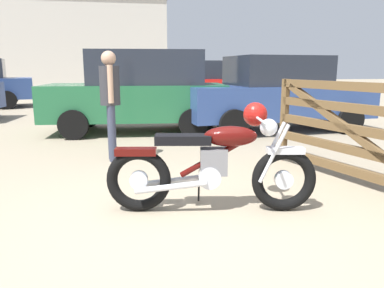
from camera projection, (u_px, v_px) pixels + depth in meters
The scene contains 9 objects.
ground_plane at pixel (195, 226), 3.36m from camera, with size 80.00×80.00×0.00m, color gray.
vintage_motorcycle at pixel (217, 162), 3.65m from camera, with size 2.06×0.72×1.07m.
timber_gate at pixel (369, 129), 4.34m from camera, with size 0.75×2.49×1.60m.
bystander at pixel (110, 94), 5.58m from camera, with size 0.30×0.46×1.66m.
white_estate_far at pixel (202, 84), 13.68m from camera, with size 4.36×2.26×1.67m.
dark_sedan_left at pixel (275, 94), 8.37m from camera, with size 4.28×2.08×1.67m.
silver_sedan_mid at pixel (139, 91), 8.17m from camera, with size 4.08×2.20×1.78m.
blue_hatchback_right at pixel (244, 78), 18.25m from camera, with size 4.94×2.60×1.74m.
industrial_building at pixel (61, 41), 31.55m from camera, with size 18.21×9.23×16.41m.
Camera 1 is at (-0.72, -3.06, 1.41)m, focal length 34.58 mm.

